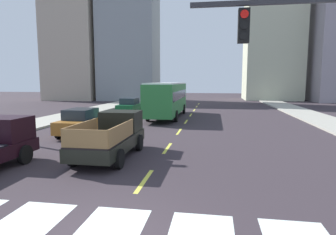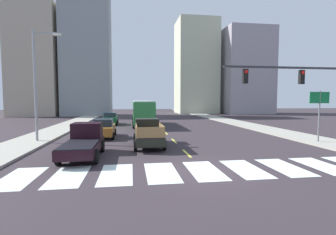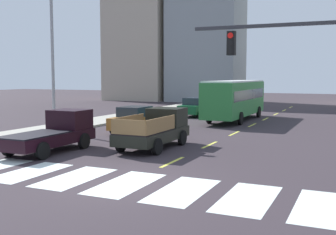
{
  "view_description": "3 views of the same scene",
  "coord_description": "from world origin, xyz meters",
  "px_view_note": "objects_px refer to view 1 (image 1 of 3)",
  "views": [
    {
      "loc": [
        2.36,
        -5.45,
        3.47
      ],
      "look_at": [
        -0.9,
        14.79,
        0.87
      ],
      "focal_mm": 30.65,
      "sensor_mm": 36.0,
      "label": 1
    },
    {
      "loc": [
        -3.53,
        -11.87,
        3.5
      ],
      "look_at": [
        0.23,
        14.15,
        1.62
      ],
      "focal_mm": 27.0,
      "sensor_mm": 36.0,
      "label": 2
    },
    {
      "loc": [
        7.17,
        -12.31,
        3.71
      ],
      "look_at": [
        -2.9,
        9.94,
        1.28
      ],
      "focal_mm": 44.84,
      "sensor_mm": 36.0,
      "label": 3
    }
  ],
  "objects_px": {
    "city_bus": "(167,97)",
    "sedan_near_left": "(82,122)",
    "sedan_far": "(130,106)",
    "pickup_stakebed": "(113,136)"
  },
  "relations": [
    {
      "from": "pickup_stakebed",
      "to": "sedan_far",
      "type": "relative_size",
      "value": 1.18
    },
    {
      "from": "city_bus",
      "to": "sedan_near_left",
      "type": "bearing_deg",
      "value": -111.97
    },
    {
      "from": "sedan_far",
      "to": "sedan_near_left",
      "type": "distance_m",
      "value": 12.07
    },
    {
      "from": "city_bus",
      "to": "sedan_far",
      "type": "xyz_separation_m",
      "value": [
        -4.38,
        2.13,
        -1.09
      ]
    },
    {
      "from": "city_bus",
      "to": "pickup_stakebed",
      "type": "bearing_deg",
      "value": -91.03
    },
    {
      "from": "pickup_stakebed",
      "to": "sedan_near_left",
      "type": "height_order",
      "value": "pickup_stakebed"
    },
    {
      "from": "city_bus",
      "to": "sedan_far",
      "type": "distance_m",
      "value": 4.99
    },
    {
      "from": "city_bus",
      "to": "sedan_near_left",
      "type": "xyz_separation_m",
      "value": [
        -3.98,
        -9.93,
        -1.09
      ]
    },
    {
      "from": "sedan_near_left",
      "to": "pickup_stakebed",
      "type": "bearing_deg",
      "value": -52.1
    },
    {
      "from": "pickup_stakebed",
      "to": "sedan_near_left",
      "type": "distance_m",
      "value": 5.89
    }
  ]
}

